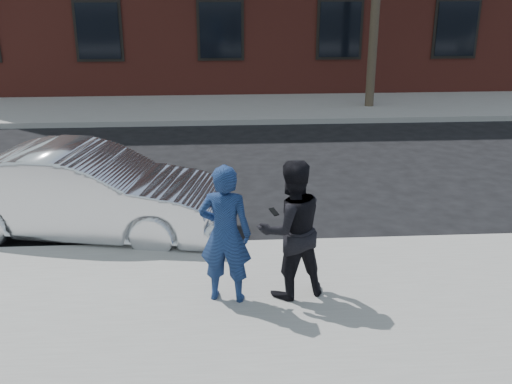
{
  "coord_description": "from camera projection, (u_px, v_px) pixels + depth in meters",
  "views": [
    {
      "loc": [
        -0.03,
        -6.51,
        3.89
      ],
      "look_at": [
        0.41,
        0.4,
        1.36
      ],
      "focal_mm": 42.0,
      "sensor_mm": 36.0,
      "label": 1
    }
  ],
  "objects": [
    {
      "name": "man_hoodie",
      "position": [
        225.0,
        234.0,
        7.04
      ],
      "size": [
        0.69,
        0.56,
        1.71
      ],
      "rotation": [
        0.0,
        0.0,
        2.94
      ],
      "color": "navy",
      "rests_on": "near_sidewalk"
    },
    {
      "name": "silver_sedan",
      "position": [
        86.0,
        193.0,
        9.22
      ],
      "size": [
        4.51,
        2.28,
        1.42
      ],
      "primitive_type": "imported",
      "rotation": [
        0.0,
        0.0,
        1.38
      ],
      "color": "silver",
      "rests_on": "ground"
    },
    {
      "name": "near_sidewalk",
      "position": [
        225.0,
        311.0,
        7.18
      ],
      "size": [
        50.0,
        3.5,
        0.15
      ],
      "primitive_type": "cube",
      "color": "gray",
      "rests_on": "ground"
    },
    {
      "name": "near_curb",
      "position": [
        223.0,
        247.0,
        8.87
      ],
      "size": [
        50.0,
        0.1,
        0.15
      ],
      "primitive_type": "cube",
      "color": "#999691",
      "rests_on": "ground"
    },
    {
      "name": "far_sidewalk",
      "position": [
        219.0,
        108.0,
        17.96
      ],
      "size": [
        50.0,
        3.5,
        0.15
      ],
      "primitive_type": "cube",
      "color": "gray",
      "rests_on": "ground"
    },
    {
      "name": "far_curb",
      "position": [
        219.0,
        122.0,
        16.27
      ],
      "size": [
        50.0,
        0.1,
        0.15
      ],
      "primitive_type": "cube",
      "color": "#999691",
      "rests_on": "ground"
    },
    {
      "name": "man_peacoat",
      "position": [
        291.0,
        229.0,
        7.14
      ],
      "size": [
        0.99,
        0.87,
        1.73
      ],
      "rotation": [
        0.0,
        0.0,
        3.43
      ],
      "color": "black",
      "rests_on": "near_sidewalk"
    },
    {
      "name": "ground",
      "position": [
        225.0,
        306.0,
        7.44
      ],
      "size": [
        100.0,
        100.0,
        0.0
      ],
      "primitive_type": "plane",
      "color": "black",
      "rests_on": "ground"
    }
  ]
}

